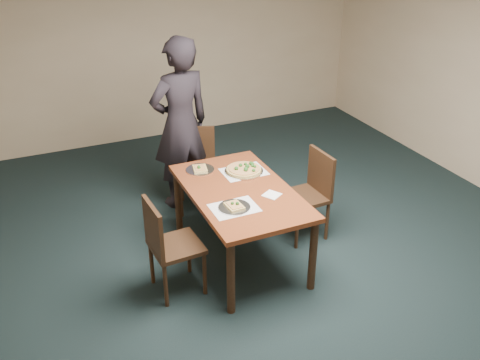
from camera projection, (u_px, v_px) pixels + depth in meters
name	position (u px, v px, depth m)	size (l,w,h in m)	color
ground	(297.00, 290.00, 4.79)	(8.00, 8.00, 0.00)	black
room_shell	(309.00, 106.00, 3.99)	(8.00, 8.00, 8.00)	#C6AB8A
dining_table	(240.00, 198.00, 4.94)	(0.90, 1.50, 0.75)	#5F2713
chair_far	(196.00, 164.00, 5.93)	(0.54, 0.54, 0.91)	black
chair_left	(167.00, 242.00, 4.55)	(0.44, 0.44, 0.91)	black
chair_right	(311.00, 190.00, 5.39)	(0.44, 0.44, 0.91)	black
diner	(181.00, 124.00, 5.78)	(0.70, 0.46, 1.91)	black
placemat_main	(244.00, 172.00, 5.22)	(0.42, 0.32, 0.00)	white
placemat_near	(234.00, 208.00, 4.60)	(0.40, 0.30, 0.00)	white
pizza_pan	(244.00, 170.00, 5.21)	(0.38, 0.38, 0.08)	silver
slice_plate_near	(234.00, 207.00, 4.60)	(0.28, 0.28, 0.06)	silver
slice_plate_far	(200.00, 169.00, 5.25)	(0.28, 0.28, 0.06)	silver
napkin	(272.00, 195.00, 4.80)	(0.14, 0.14, 0.01)	white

